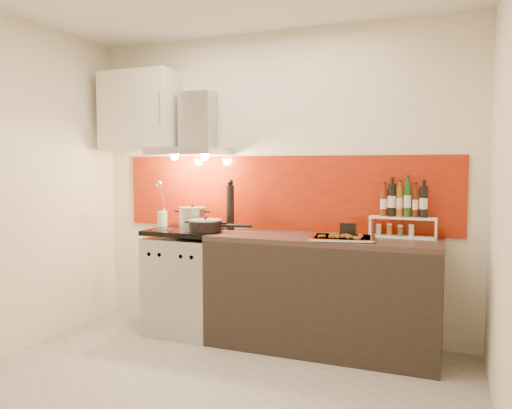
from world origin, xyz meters
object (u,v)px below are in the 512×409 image
at_px(stock_pot, 192,217).
at_px(saute_pan, 206,225).
at_px(baking_tray, 343,237).
at_px(range_stove, 188,282).
at_px(pepper_mill, 230,205).
at_px(counter, 322,293).

distance_m(stock_pot, saute_pan, 0.33).
bearing_deg(baking_tray, range_stove, 176.28).
bearing_deg(pepper_mill, saute_pan, -117.88).
bearing_deg(saute_pan, baking_tray, -0.02).
bearing_deg(stock_pot, range_stove, -82.71).
relative_size(saute_pan, baking_tray, 1.03).
xyz_separation_m(counter, baking_tray, (0.18, -0.09, 0.47)).
bearing_deg(pepper_mill, range_stove, -158.79).
xyz_separation_m(stock_pot, saute_pan, (0.25, -0.21, -0.04)).
distance_m(stock_pot, pepper_mill, 0.38).
xyz_separation_m(range_stove, saute_pan, (0.23, -0.09, 0.52)).
height_order(range_stove, pepper_mill, pepper_mill).
bearing_deg(saute_pan, range_stove, 158.87).
distance_m(counter, stock_pot, 1.34).
height_order(counter, saute_pan, saute_pan).
height_order(saute_pan, pepper_mill, pepper_mill).
bearing_deg(counter, stock_pot, 174.45).
relative_size(counter, saute_pan, 3.36).
distance_m(range_stove, baking_tray, 1.46).
distance_m(range_stove, stock_pot, 0.57).
bearing_deg(stock_pot, baking_tray, -8.67).
bearing_deg(baking_tray, counter, 152.07).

